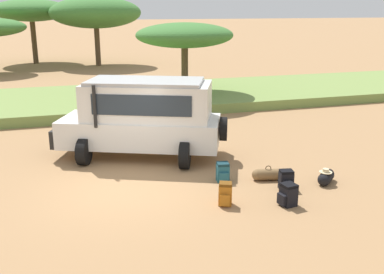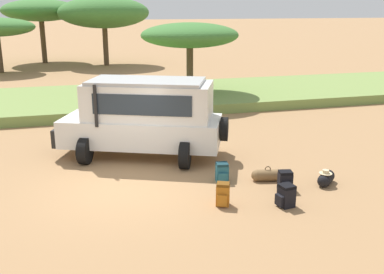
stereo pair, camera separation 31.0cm
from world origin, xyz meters
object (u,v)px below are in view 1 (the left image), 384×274
Objects in this scene: duffel_bag_low_black_case at (326,177)px; duffel_bag_soft_canvas at (268,174)px; safari_vehicle at (143,116)px; acacia_tree_right_mid at (96,13)px; acacia_tree_centre_back at (31,11)px; backpack_cluster_center at (288,195)px; acacia_tree_far_right at (185,36)px; backpack_near_rear_wheel at (286,180)px; backpack_beside_front_wheel at (223,172)px; backpack_outermost at (225,194)px.

duffel_bag_low_black_case reaches higher than duffel_bag_soft_canvas.
acacia_tree_right_mid is at bearing 87.76° from safari_vehicle.
safari_vehicle is 4.27m from duffel_bag_soft_canvas.
duffel_bag_soft_canvas is 30.69m from acacia_tree_centre_back.
acacia_tree_centre_back reaches higher than safari_vehicle.
backpack_cluster_center is 13.01m from acacia_tree_far_right.
backpack_near_rear_wheel is at bearing -77.83° from duffel_bag_soft_canvas.
safari_vehicle is 3.33m from backpack_beside_front_wheel.
backpack_cluster_center is 0.80× the size of duffel_bag_low_black_case.
backpack_beside_front_wheel is 1.70m from backpack_near_rear_wheel.
acacia_tree_far_right reaches higher than safari_vehicle.
backpack_cluster_center reaches higher than duffel_bag_low_black_case.
backpack_cluster_center is (0.94, -1.89, 0.01)m from backpack_beside_front_wheel.
acacia_tree_right_mid reaches higher than duffel_bag_low_black_case.
backpack_cluster_center is at bearing -116.03° from backpack_near_rear_wheel.
backpack_cluster_center is 0.11× the size of acacia_tree_far_right.
backpack_near_rear_wheel is 0.11× the size of acacia_tree_far_right.
backpack_beside_front_wheel is at bearing -59.29° from safari_vehicle.
acacia_tree_centre_back reaches higher than acacia_tree_far_right.
backpack_beside_front_wheel is 2.11m from backpack_cluster_center.
acacia_tree_right_mid reaches higher than backpack_cluster_center.
backpack_cluster_center is (2.55, -4.61, -1.03)m from safari_vehicle.
acacia_tree_right_mid is at bearing 94.30° from backpack_near_rear_wheel.
duffel_bag_low_black_case is 31.65m from acacia_tree_centre_back.
backpack_cluster_center is at bearing -63.67° from backpack_beside_front_wheel.
acacia_tree_centre_back is at bearing 99.32° from backpack_outermost.
duffel_bag_soft_canvas is (1.70, 1.17, -0.12)m from backpack_outermost.
backpack_cluster_center is 0.98m from backpack_near_rear_wheel.
acacia_tree_centre_back is (-5.06, 30.82, 3.99)m from backpack_outermost.
backpack_beside_front_wheel is at bearing -88.50° from acacia_tree_right_mid.
backpack_near_rear_wheel is at bearing -93.27° from acacia_tree_far_right.
backpack_beside_front_wheel is at bearing 116.33° from backpack_cluster_center.
backpack_beside_front_wheel is 1.53m from backpack_outermost.
duffel_bag_low_black_case is (2.61, -0.94, -0.08)m from backpack_beside_front_wheel.
safari_vehicle is 10.40× the size of backpack_near_rear_wheel.
acacia_tree_centre_back is at bearing 102.84° from duffel_bag_soft_canvas.
backpack_beside_front_wheel is 26.63m from acacia_tree_right_mid.
backpack_outermost is (-0.49, -1.45, 0.02)m from backpack_beside_front_wheel.
acacia_tree_centre_back is at bearing 148.05° from acacia_tree_right_mid.
backpack_beside_front_wheel is 0.78× the size of duffel_bag_low_black_case.
backpack_beside_front_wheel is 1.01× the size of backpack_near_rear_wheel.
backpack_outermost reaches higher than duffel_bag_soft_canvas.
acacia_tree_far_right is (2.73, -15.61, -0.89)m from acacia_tree_right_mid.
backpack_near_rear_wheel is 1.91m from backpack_outermost.
acacia_tree_far_right is at bearing 65.49° from safari_vehicle.
duffel_bag_low_black_case is 0.14× the size of acacia_tree_far_right.
backpack_near_rear_wheel is 27.69m from acacia_tree_right_mid.
backpack_outermost reaches higher than backpack_near_rear_wheel.
backpack_beside_front_wheel is at bearing 160.24° from duffel_bag_low_black_case.
acacia_tree_far_right is at bearing 86.73° from backpack_near_rear_wheel.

